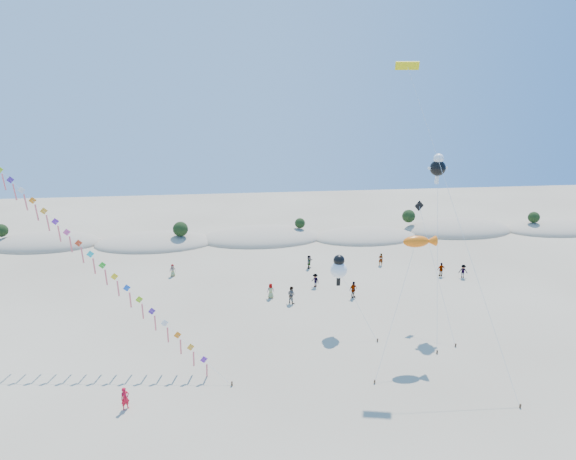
# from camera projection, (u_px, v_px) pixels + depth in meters

# --- Properties ---
(ground) EXTENTS (160.00, 160.00, 0.00)m
(ground) POSITION_uv_depth(u_px,v_px,m) (308.00, 444.00, 31.14)
(ground) COLOR gray
(ground) RESTS_ON ground
(dune_ridge) EXTENTS (145.30, 11.49, 5.57)m
(dune_ridge) POSITION_uv_depth(u_px,v_px,m) (268.00, 238.00, 74.25)
(dune_ridge) COLOR tan
(dune_ridge) RESTS_ON ground
(kite_train) EXTENTS (24.40, 14.58, 19.42)m
(kite_train) POSITION_uv_depth(u_px,v_px,m) (74.00, 240.00, 40.41)
(kite_train) COLOR #3F2D1E
(kite_train) RESTS_ON ground
(fish_kite) EXTENTS (6.65, 6.28, 10.18)m
(fish_kite) POSITION_uv_depth(u_px,v_px,m) (420.00, 242.00, 40.95)
(fish_kite) COLOR #3F2D1E
(fish_kite) RESTS_ON ground
(cartoon_kite_low) EXTENTS (3.80, 4.51, 7.23)m
(cartoon_kite_low) POSITION_uv_depth(u_px,v_px,m) (339.00, 268.00, 45.34)
(cartoon_kite_low) COLOR #3F2D1E
(cartoon_kite_low) RESTS_ON ground
(cartoon_kite_high) EXTENTS (3.83, 10.11, 16.16)m
(cartoon_kite_high) POSITION_uv_depth(u_px,v_px,m) (438.00, 167.00, 46.87)
(cartoon_kite_high) COLOR #3F2D1E
(cartoon_kite_high) RESTS_ON ground
(parafoil_kite) EXTENTS (6.03, 14.65, 24.43)m
(parafoil_kite) POSITION_uv_depth(u_px,v_px,m) (410.00, 75.00, 40.73)
(parafoil_kite) COLOR #3F2D1E
(parafoil_kite) RESTS_ON ground
(dark_kite) EXTENTS (1.49, 8.68, 11.54)m
(dark_kite) POSITION_uv_depth(u_px,v_px,m) (427.00, 237.00, 46.71)
(dark_kite) COLOR #3F2D1E
(dark_kite) RESTS_ON ground
(flyer_foreground) EXTENTS (0.74, 0.69, 1.70)m
(flyer_foreground) POSITION_uv_depth(u_px,v_px,m) (125.00, 398.00, 34.39)
(flyer_foreground) COLOR red
(flyer_foreground) RESTS_ON ground
(beachgoers) EXTENTS (36.26, 11.62, 1.89)m
(beachgoers) POSITION_uv_depth(u_px,v_px,m) (337.00, 277.00, 56.83)
(beachgoers) COLOR slate
(beachgoers) RESTS_ON ground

